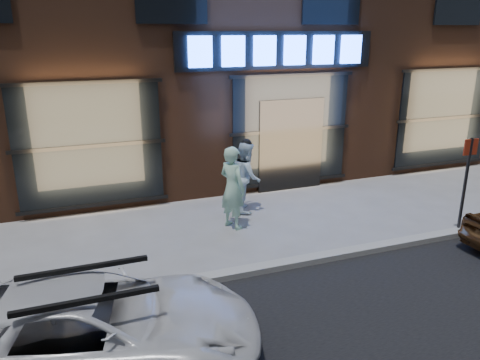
{
  "coord_description": "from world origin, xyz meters",
  "views": [
    {
      "loc": [
        -5.38,
        -6.78,
        4.08
      ],
      "look_at": [
        -2.27,
        1.6,
        1.2
      ],
      "focal_mm": 35.0,
      "sensor_mm": 36.0,
      "label": 1
    }
  ],
  "objects_px": {
    "man_bowtie": "(232,188)",
    "white_suv": "(90,329)",
    "man_cap": "(246,177)",
    "sign_post": "(466,177)"
  },
  "relations": [
    {
      "from": "man_bowtie",
      "to": "white_suv",
      "type": "relative_size",
      "value": 0.43
    },
    {
      "from": "man_bowtie",
      "to": "white_suv",
      "type": "height_order",
      "value": "man_bowtie"
    },
    {
      "from": "man_cap",
      "to": "sign_post",
      "type": "bearing_deg",
      "value": -112.95
    },
    {
      "from": "man_bowtie",
      "to": "white_suv",
      "type": "distance_m",
      "value": 4.78
    },
    {
      "from": "man_cap",
      "to": "sign_post",
      "type": "distance_m",
      "value": 4.66
    },
    {
      "from": "white_suv",
      "to": "sign_post",
      "type": "bearing_deg",
      "value": -64.88
    },
    {
      "from": "man_bowtie",
      "to": "sign_post",
      "type": "height_order",
      "value": "sign_post"
    },
    {
      "from": "man_cap",
      "to": "white_suv",
      "type": "height_order",
      "value": "man_cap"
    },
    {
      "from": "man_cap",
      "to": "sign_post",
      "type": "xyz_separation_m",
      "value": [
        3.71,
        -2.78,
        0.41
      ]
    },
    {
      "from": "man_cap",
      "to": "white_suv",
      "type": "distance_m",
      "value": 5.82
    }
  ]
}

